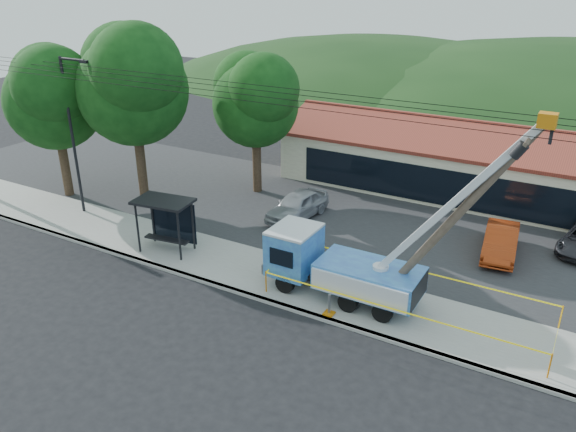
# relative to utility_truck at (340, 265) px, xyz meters

# --- Properties ---
(ground) EXTENTS (120.00, 120.00, 0.00)m
(ground) POSITION_rel_utility_truck_xyz_m (-2.98, -4.01, -1.62)
(ground) COLOR black
(ground) RESTS_ON ground
(curb) EXTENTS (60.00, 0.25, 0.15)m
(curb) POSITION_rel_utility_truck_xyz_m (-2.98, -1.91, -1.55)
(curb) COLOR gray
(curb) RESTS_ON ground
(sidewalk) EXTENTS (60.00, 4.00, 0.15)m
(sidewalk) POSITION_rel_utility_truck_xyz_m (-2.98, -0.01, -1.55)
(sidewalk) COLOR gray
(sidewalk) RESTS_ON ground
(parking_lot) EXTENTS (60.00, 12.00, 0.10)m
(parking_lot) POSITION_rel_utility_truck_xyz_m (-2.98, 7.99, -1.57)
(parking_lot) COLOR #28282B
(parking_lot) RESTS_ON ground
(strip_mall) EXTENTS (22.50, 8.53, 4.67)m
(strip_mall) POSITION_rel_utility_truck_xyz_m (1.02, 15.97, 0.26)
(strip_mall) COLOR beige
(strip_mall) RESTS_ON ground
(streetlight) EXTENTS (2.13, 0.22, 9.00)m
(streetlight) POSITION_rel_utility_truck_xyz_m (-16.77, 0.99, 3.68)
(streetlight) COLOR black
(streetlight) RESTS_ON ground
(tree_west_near) EXTENTS (7.56, 6.72, 10.80)m
(tree_west_near) POSITION_rel_utility_truck_xyz_m (-14.98, 3.99, 5.90)
(tree_west_near) COLOR #332316
(tree_west_near) RESTS_ON ground
(tree_west_far) EXTENTS (6.84, 6.08, 9.48)m
(tree_west_far) POSITION_rel_utility_truck_xyz_m (-19.98, 2.49, 4.92)
(tree_west_far) COLOR #332316
(tree_west_far) RESTS_ON ground
(tree_lot) EXTENTS (6.30, 5.60, 8.94)m
(tree_lot) POSITION_rel_utility_truck_xyz_m (-9.98, 8.99, 4.59)
(tree_lot) COLOR #332316
(tree_lot) RESTS_ON ground
(hill_west) EXTENTS (78.40, 56.00, 28.00)m
(hill_west) POSITION_rel_utility_truck_xyz_m (-17.98, 50.99, -1.62)
(hill_west) COLOR black
(hill_west) RESTS_ON ground
(power_lines) EXTENTS (60.00, 1.42, 8.75)m
(power_lines) POSITION_rel_utility_truck_xyz_m (-21.44, -0.21, 3.11)
(power_lines) COLOR #4D3C31
(power_lines) RESTS_ON ground
(utility_truck) EXTENTS (10.58, 3.62, 8.87)m
(utility_truck) POSITION_rel_utility_truck_xyz_m (0.00, 0.00, 0.00)
(utility_truck) COLOR black
(utility_truck) RESTS_ON ground
(leaning_pole) EXTENTS (5.68, 1.92, 8.81)m
(leaning_pole) POSITION_rel_utility_truck_xyz_m (4.61, 0.17, 3.30)
(leaning_pole) COLOR #4D3C31
(leaning_pole) RESTS_ON ground
(bus_shelter) EXTENTS (3.03, 2.11, 2.72)m
(bus_shelter) POSITION_rel_utility_truck_xyz_m (-9.33, -0.28, 0.53)
(bus_shelter) COLOR black
(bus_shelter) RESTS_ON ground
(caution_tape) EXTENTS (11.56, 3.50, 1.01)m
(caution_tape) POSITION_rel_utility_truck_xyz_m (2.88, 0.34, -0.71)
(caution_tape) COLOR orange
(caution_tape) RESTS_ON ground
(car_silver) EXTENTS (2.28, 4.69, 1.54)m
(car_silver) POSITION_rel_utility_truck_xyz_m (-5.66, 6.49, -1.62)
(car_silver) COLOR #9D9EA3
(car_silver) RESTS_ON ground
(car_red) EXTENTS (2.03, 4.54, 1.45)m
(car_red) POSITION_rel_utility_truck_xyz_m (5.31, 7.51, -1.62)
(car_red) COLOR #A33310
(car_red) RESTS_ON ground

